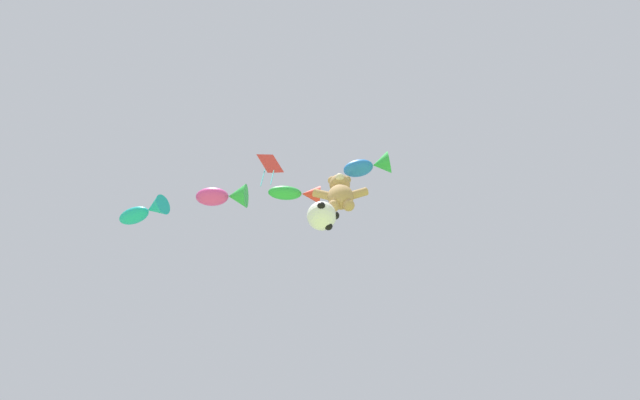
# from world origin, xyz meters

# --- Properties ---
(teddy_bear_kite) EXTENTS (1.86, 0.82, 1.89)m
(teddy_bear_kite) POSITION_xyz_m (1.70, 5.16, 13.62)
(teddy_bear_kite) COLOR tan
(soccer_ball_kite) EXTENTS (0.99, 0.99, 0.91)m
(soccer_ball_kite) POSITION_xyz_m (1.09, 5.07, 12.21)
(soccer_ball_kite) COLOR white
(fish_kite_cobalt) EXTENTS (1.75, 1.01, 0.79)m
(fish_kite_cobalt) POSITION_xyz_m (2.79, 4.92, 14.92)
(fish_kite_cobalt) COLOR blue
(fish_kite_emerald) EXTENTS (1.92, 0.78, 0.66)m
(fish_kite_emerald) POSITION_xyz_m (0.20, 5.80, 14.61)
(fish_kite_emerald) COLOR green
(fish_kite_magenta) EXTENTS (1.84, 0.88, 0.88)m
(fish_kite_magenta) POSITION_xyz_m (-2.46, 5.84, 14.63)
(fish_kite_magenta) COLOR #E53F9E
(fish_kite_teal) EXTENTS (1.98, 1.30, 0.75)m
(fish_kite_teal) POSITION_xyz_m (-5.29, 6.09, 14.16)
(fish_kite_teal) COLOR #19ADB2
(diamond_kite) EXTENTS (1.05, 0.88, 2.55)m
(diamond_kite) POSITION_xyz_m (-1.04, 5.91, 16.98)
(diamond_kite) COLOR red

